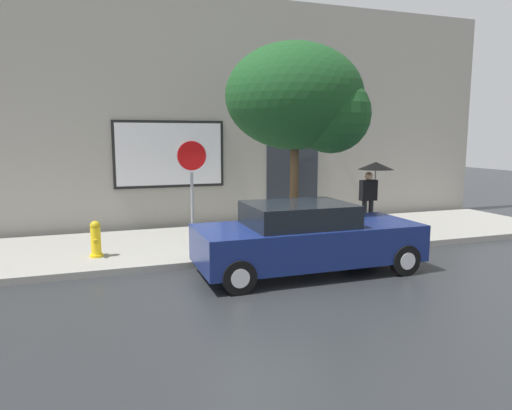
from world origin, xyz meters
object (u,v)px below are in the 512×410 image
object	(u,v)px
pedestrian_with_umbrella	(373,175)
stop_sign	(192,173)
street_tree	(303,100)
parked_car	(306,238)
fire_hydrant	(96,239)

from	to	relation	value
pedestrian_with_umbrella	stop_sign	xyz separation A→B (m)	(-5.53, -1.09, 0.29)
street_tree	parked_car	bearing A→B (deg)	-110.89
pedestrian_with_umbrella	stop_sign	bearing A→B (deg)	-168.88
parked_car	stop_sign	xyz separation A→B (m)	(-2.01, 1.87, 1.28)
pedestrian_with_umbrella	stop_sign	size ratio (longest dim) A/B	0.74
pedestrian_with_umbrella	street_tree	world-z (taller)	street_tree
pedestrian_with_umbrella	stop_sign	world-z (taller)	stop_sign
parked_car	fire_hydrant	distance (m)	4.69
parked_car	fire_hydrant	bearing A→B (deg)	152.38
fire_hydrant	street_tree	world-z (taller)	street_tree
parked_car	pedestrian_with_umbrella	world-z (taller)	pedestrian_with_umbrella
street_tree	stop_sign	world-z (taller)	street_tree
pedestrian_with_umbrella	street_tree	xyz separation A→B (m)	(-2.91, -1.36, 1.96)
fire_hydrant	stop_sign	xyz separation A→B (m)	(2.14, -0.30, 1.45)
parked_car	fire_hydrant	size ratio (longest dim) A/B	5.67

